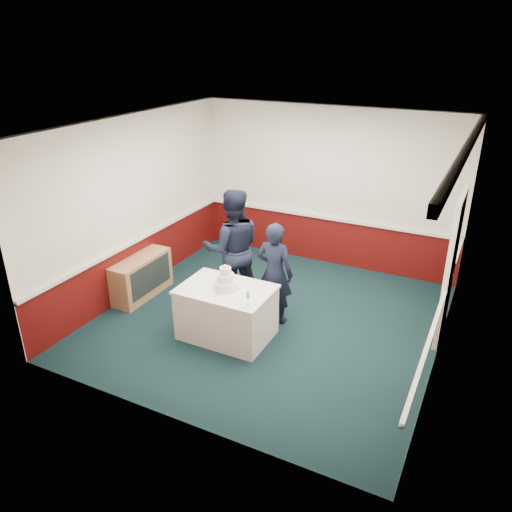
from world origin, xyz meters
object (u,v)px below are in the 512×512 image
at_px(wedding_cake, 226,281).
at_px(sideboard, 142,277).
at_px(cake_table, 227,312).
at_px(person_man, 233,249).
at_px(cake_knife, 217,294).
at_px(person_woman, 275,273).
at_px(champagne_flute, 248,296).

bearing_deg(wedding_cake, sideboard, 166.82).
distance_m(cake_table, person_man, 1.15).
bearing_deg(wedding_cake, person_man, 113.28).
xyz_separation_m(cake_knife, person_man, (-0.36, 1.11, 0.19)).
bearing_deg(cake_knife, person_man, 98.97).
bearing_deg(wedding_cake, person_woman, 59.44).
bearing_deg(cake_knife, person_woman, 54.56).
height_order(sideboard, person_woman, person_woman).
distance_m(wedding_cake, person_man, 1.00).
bearing_deg(person_woman, sideboard, 7.34).
relative_size(wedding_cake, person_woman, 0.22).
bearing_deg(wedding_cake, champagne_flute, -29.25).
distance_m(cake_table, person_woman, 0.94).
xyz_separation_m(cake_knife, person_woman, (0.46, 0.93, 0.02)).
bearing_deg(sideboard, person_woman, 6.85).
relative_size(person_man, person_woman, 1.21).
bearing_deg(sideboard, champagne_flute, -16.79).
bearing_deg(person_man, cake_table, 79.47).
height_order(wedding_cake, person_woman, person_woman).
distance_m(champagne_flute, person_man, 1.49).
relative_size(champagne_flute, person_man, 0.10).
distance_m(sideboard, champagne_flute, 2.58).
distance_m(wedding_cake, cake_knife, 0.23).
xyz_separation_m(wedding_cake, cake_knife, (-0.03, -0.20, -0.11)).
bearing_deg(person_man, champagne_flute, 93.01).
relative_size(sideboard, wedding_cake, 3.30).
height_order(wedding_cake, person_man, person_man).
bearing_deg(wedding_cake, cake_knife, -98.53).
xyz_separation_m(cake_table, wedding_cake, (0.00, 0.00, 0.50)).
relative_size(wedding_cake, person_man, 0.19).
xyz_separation_m(champagne_flute, person_woman, (-0.07, 1.01, -0.12)).
bearing_deg(person_woman, cake_table, 59.93).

